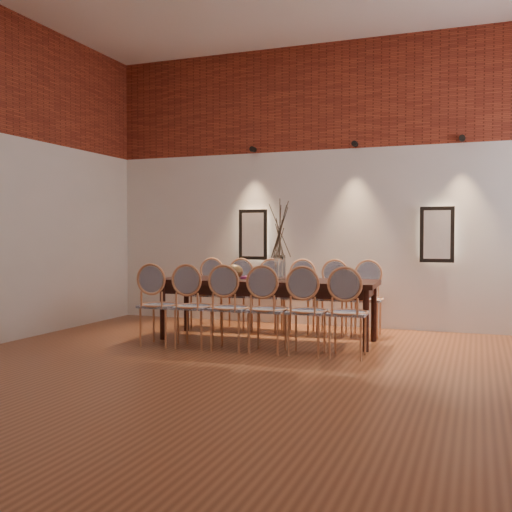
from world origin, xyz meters
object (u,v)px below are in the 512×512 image
(chair_near_e, at_px, (307,311))
(chair_near_b, at_px, (194,307))
(chair_far_e, at_px, (332,298))
(book, at_px, (253,277))
(chair_far_b, at_px, (236,295))
(dining_table, at_px, (267,310))
(chair_near_f, at_px, (348,313))
(chair_near_c, at_px, (230,308))
(vase, at_px, (280,267))
(chair_far_d, at_px, (299,297))
(chair_far_c, at_px, (267,296))
(chair_near_d, at_px, (268,310))
(bowl, at_px, (233,272))
(chair_far_f, at_px, (366,299))
(chair_far_a, at_px, (207,294))
(chair_near_a, at_px, (159,305))

(chair_near_e, bearing_deg, chair_near_b, -180.00)
(chair_far_e, bearing_deg, book, 35.93)
(chair_near_e, relative_size, chair_far_b, 1.00)
(dining_table, distance_m, chair_near_f, 1.32)
(chair_near_c, height_order, vase, vase)
(chair_far_b, distance_m, chair_far_d, 0.89)
(chair_far_c, height_order, chair_far_e, same)
(chair_near_e, relative_size, vase, 3.13)
(chair_near_c, xyz_separation_m, chair_far_d, (0.39, 1.43, 0.00))
(dining_table, xyz_separation_m, chair_near_f, (1.13, -0.66, 0.09))
(chair_near_c, xyz_separation_m, chair_near_d, (0.44, 0.02, 0.00))
(chair_near_b, bearing_deg, chair_far_d, 57.93)
(bowl, bearing_deg, chair_far_e, 36.99)
(chair_near_c, bearing_deg, chair_far_f, 46.78)
(chair_near_f, relative_size, vase, 3.13)
(chair_near_f, distance_m, chair_far_f, 1.41)
(dining_table, height_order, chair_far_e, chair_far_e)
(chair_near_b, relative_size, chair_near_c, 1.00)
(dining_table, relative_size, chair_near_e, 2.83)
(chair_far_b, bearing_deg, chair_near_f, 141.41)
(chair_far_a, relative_size, bowl, 3.92)
(chair_near_a, xyz_separation_m, chair_far_e, (1.72, 1.48, 0.00))
(chair_far_d, bearing_deg, chair_far_e, -180.00)
(chair_near_c, bearing_deg, chair_near_b, -180.00)
(chair_near_e, xyz_separation_m, bowl, (-1.11, 0.62, 0.37))
(chair_near_b, relative_size, chair_far_f, 1.00)
(chair_near_b, relative_size, bowl, 3.92)
(chair_far_b, bearing_deg, chair_far_f, -180.00)
(chair_near_f, bearing_deg, vase, 143.33)
(vase, bearing_deg, bowl, -172.92)
(chair_far_a, bearing_deg, chair_far_b, -180.00)
(chair_far_d, height_order, chair_far_f, same)
(chair_near_b, xyz_separation_m, book, (0.42, 0.79, 0.30))
(chair_near_b, bearing_deg, chair_far_b, 90.00)
(chair_far_a, bearing_deg, chair_near_a, 90.00)
(chair_far_a, height_order, bowl, chair_far_a)
(chair_far_a, relative_size, chair_far_d, 1.00)
(chair_near_c, height_order, book, chair_near_c)
(dining_table, xyz_separation_m, vase, (0.16, 0.01, 0.53))
(chair_far_f, xyz_separation_m, bowl, (-1.50, -0.81, 0.37))
(chair_far_b, distance_m, chair_far_f, 1.77)
(chair_near_a, relative_size, chair_far_f, 1.00)
(chair_far_e, relative_size, book, 3.62)
(chair_far_e, bearing_deg, chair_far_c, 0.00)
(book, bearing_deg, vase, -8.44)
(chair_near_e, bearing_deg, dining_table, 133.22)
(chair_near_e, relative_size, bowl, 3.92)
(bowl, bearing_deg, chair_far_b, 109.80)
(chair_far_b, bearing_deg, bowl, 107.63)
(chair_near_c, distance_m, vase, 0.91)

